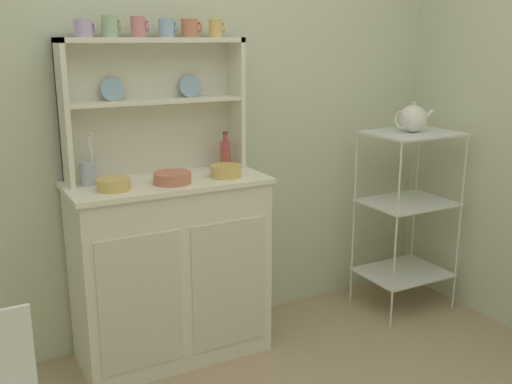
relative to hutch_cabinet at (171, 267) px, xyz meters
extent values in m
cube|color=beige|center=(0.15, 0.26, 0.78)|extent=(3.84, 0.05, 2.50)
cube|color=silver|center=(0.00, 0.00, -0.01)|extent=(0.92, 0.42, 0.92)
cube|color=beige|center=(-0.22, -0.21, -0.06)|extent=(0.39, 0.01, 0.64)
cube|color=beige|center=(0.22, -0.21, -0.06)|extent=(0.39, 0.01, 0.64)
cube|color=white|center=(0.00, 0.00, 0.44)|extent=(0.95, 0.45, 0.02)
cube|color=silver|center=(0.00, 0.20, 0.78)|extent=(0.89, 0.02, 0.66)
cube|color=silver|center=(-0.43, 0.12, 0.78)|extent=(0.02, 0.18, 0.66)
cube|color=silver|center=(0.43, 0.12, 0.78)|extent=(0.02, 0.18, 0.66)
cube|color=silver|center=(0.00, 0.12, 0.81)|extent=(0.85, 0.16, 0.02)
cube|color=silver|center=(0.00, 0.12, 1.10)|extent=(0.89, 0.18, 0.02)
cylinder|color=#8EB2D1|center=(-0.19, 0.16, 0.87)|extent=(0.11, 0.03, 0.11)
cylinder|color=#8EB2D1|center=(0.19, 0.16, 0.87)|extent=(0.11, 0.03, 0.11)
cylinder|color=silver|center=(1.18, -0.31, 0.06)|extent=(0.01, 0.01, 1.06)
cylinder|color=silver|center=(1.66, -0.31, 0.06)|extent=(0.01, 0.01, 1.06)
cylinder|color=silver|center=(1.18, 0.06, 0.06)|extent=(0.01, 0.01, 1.06)
cylinder|color=silver|center=(1.66, 0.06, 0.06)|extent=(0.01, 0.01, 1.06)
cube|color=silver|center=(1.42, -0.12, 0.58)|extent=(0.50, 0.39, 0.01)
cube|color=silver|center=(1.42, -0.12, 0.18)|extent=(0.50, 0.39, 0.01)
cube|color=silver|center=(1.42, -0.12, -0.26)|extent=(0.50, 0.39, 0.01)
cylinder|color=#B79ECC|center=(-0.32, 0.12, 1.15)|extent=(0.08, 0.08, 0.08)
torus|color=#B79ECC|center=(-0.27, 0.12, 1.15)|extent=(0.01, 0.04, 0.04)
cylinder|color=#9EB78E|center=(-0.20, 0.12, 1.16)|extent=(0.07, 0.07, 0.09)
torus|color=#9EB78E|center=(-0.15, 0.12, 1.16)|extent=(0.01, 0.05, 0.05)
cylinder|color=#D17A84|center=(-0.07, 0.12, 1.15)|extent=(0.07, 0.07, 0.09)
torus|color=#D17A84|center=(-0.02, 0.12, 1.16)|extent=(0.01, 0.05, 0.05)
cylinder|color=#8EB2D1|center=(0.07, 0.12, 1.15)|extent=(0.07, 0.07, 0.08)
torus|color=#8EB2D1|center=(0.12, 0.12, 1.15)|extent=(0.01, 0.05, 0.05)
cylinder|color=#C67556|center=(0.19, 0.12, 1.15)|extent=(0.08, 0.08, 0.09)
torus|color=#C67556|center=(0.24, 0.12, 1.16)|extent=(0.01, 0.05, 0.05)
cylinder|color=#DBB760|center=(0.32, 0.12, 1.15)|extent=(0.07, 0.07, 0.09)
torus|color=#DBB760|center=(0.37, 0.12, 1.16)|extent=(0.01, 0.05, 0.05)
cylinder|color=#DBB760|center=(-0.28, -0.07, 0.47)|extent=(0.15, 0.15, 0.05)
cylinder|color=#C67556|center=(0.00, -0.07, 0.47)|extent=(0.18, 0.18, 0.05)
cylinder|color=#DBB760|center=(0.28, -0.07, 0.48)|extent=(0.15, 0.15, 0.06)
cylinder|color=#B74C47|center=(0.35, 0.09, 0.52)|extent=(0.05, 0.05, 0.15)
cylinder|color=#B74C47|center=(0.35, 0.09, 0.61)|extent=(0.02, 0.02, 0.04)
cylinder|color=#4C382D|center=(0.35, 0.09, 0.64)|extent=(0.03, 0.03, 0.01)
cylinder|color=#B2B7C6|center=(-0.35, 0.08, 0.50)|extent=(0.08, 0.08, 0.11)
cylinder|color=silver|center=(-0.34, 0.06, 0.58)|extent=(0.02, 0.02, 0.17)
ellipsoid|color=silver|center=(-0.34, 0.06, 0.67)|extent=(0.02, 0.01, 0.01)
cylinder|color=silver|center=(-0.33, 0.06, 0.59)|extent=(0.02, 0.02, 0.19)
ellipsoid|color=silver|center=(-0.33, 0.06, 0.69)|extent=(0.02, 0.01, 0.01)
cylinder|color=silver|center=(-0.33, 0.08, 0.58)|extent=(0.01, 0.03, 0.18)
ellipsoid|color=silver|center=(-0.33, 0.08, 0.68)|extent=(0.02, 0.01, 0.01)
sphere|color=white|center=(1.42, -0.12, 0.67)|extent=(0.15, 0.15, 0.15)
sphere|color=silver|center=(1.42, -0.12, 0.75)|extent=(0.02, 0.02, 0.02)
cylinder|color=white|center=(1.53, -0.12, 0.68)|extent=(0.09, 0.02, 0.07)
torus|color=white|center=(1.33, -0.12, 0.67)|extent=(0.01, 0.10, 0.10)
camera|label=1|loc=(-0.92, -2.61, 1.11)|focal=41.35mm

